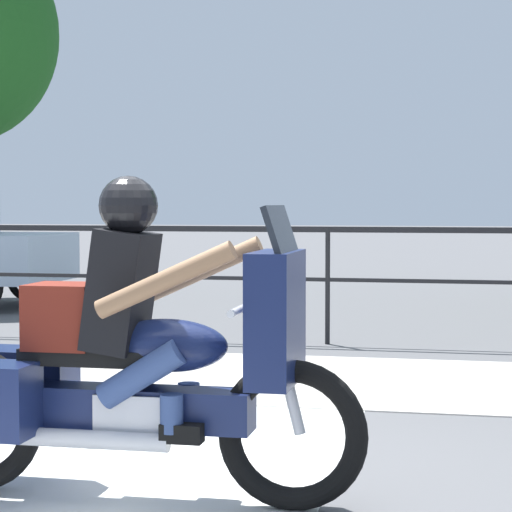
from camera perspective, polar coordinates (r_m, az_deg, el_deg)
The scene contains 4 objects.
ground_plane at distance 5.17m, azimuth -4.28°, elevation -13.46°, with size 120.00×120.00×0.00m, color #565659.
sidewalk_band at distance 8.41m, azimuth 2.19°, elevation -6.98°, with size 44.00×2.40×0.01m, color #B7B2A8.
fence_railing at distance 10.36m, azimuth 4.12°, elevation 0.24°, with size 36.00×0.05×1.23m.
motorcycle at distance 4.97m, azimuth -7.41°, elevation -5.94°, with size 2.37×0.76×1.60m.
Camera 1 is at (1.38, -4.77, 1.47)m, focal length 70.00 mm.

